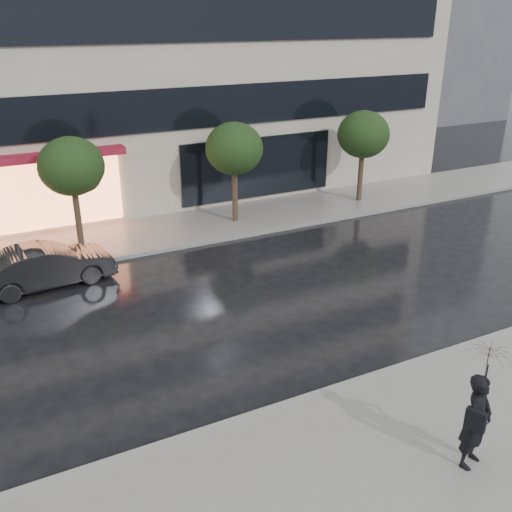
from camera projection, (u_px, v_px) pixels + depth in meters
ground at (299, 373)px, 13.25m from camera, size 120.00×120.00×0.00m
sidewalk_near at (389, 462)px, 10.56m from camera, size 60.00×4.50×0.12m
sidewalk_far at (161, 232)px, 21.64m from camera, size 60.00×3.50×0.12m
curb_near at (323, 395)px, 12.40m from camera, size 60.00×0.25×0.14m
curb_far at (176, 247)px, 20.20m from camera, size 60.00×0.25×0.14m
bg_building_right at (407, 9)px, 43.85m from camera, size 12.00×12.00×16.00m
tree_mid_west at (73, 168)px, 19.12m from camera, size 2.20×2.20×3.99m
tree_mid_east at (235, 150)px, 21.60m from camera, size 2.20×2.20×3.99m
tree_far_east at (364, 136)px, 24.09m from camera, size 2.20×2.20×3.99m
parked_car at (46, 266)px, 17.27m from camera, size 4.11×1.77×1.32m
pedestrian_with_umbrella at (482, 395)px, 9.90m from camera, size 1.09×1.10×2.46m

